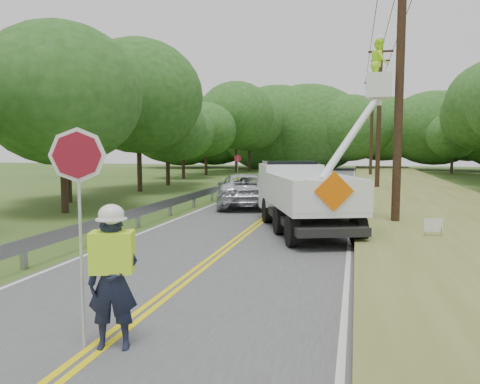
# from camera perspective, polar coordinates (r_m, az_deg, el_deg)

# --- Properties ---
(ground) EXTENTS (140.00, 140.00, 0.00)m
(ground) POSITION_cam_1_polar(r_m,az_deg,el_deg) (9.49, -9.05, -12.46)
(ground) COLOR #2A5218
(ground) RESTS_ON ground
(road) EXTENTS (7.20, 96.00, 0.03)m
(road) POSITION_cam_1_polar(r_m,az_deg,el_deg) (22.76, 4.90, -1.88)
(road) COLOR #48484A
(road) RESTS_ON ground
(guardrail) EXTENTS (0.18, 48.00, 0.77)m
(guardrail) POSITION_cam_1_polar(r_m,az_deg,el_deg) (24.52, -4.06, -0.07)
(guardrail) COLOR gray
(guardrail) RESTS_ON ground
(utility_poles) EXTENTS (1.60, 43.30, 10.00)m
(utility_poles) POSITION_cam_1_polar(r_m,az_deg,el_deg) (25.46, 17.50, 10.53)
(utility_poles) COLOR black
(utility_poles) RESTS_ON ground
(tall_grass_verge) EXTENTS (7.00, 96.00, 0.30)m
(tall_grass_verge) POSITION_cam_1_polar(r_m,az_deg,el_deg) (22.74, 22.87, -1.94)
(tall_grass_verge) COLOR #5F6A29
(tall_grass_verge) RESTS_ON ground
(treeline_left) EXTENTS (10.35, 53.02, 10.78)m
(treeline_left) POSITION_cam_1_polar(r_m,az_deg,el_deg) (41.35, -5.82, 9.32)
(treeline_left) COLOR #332319
(treeline_left) RESTS_ON ground
(treeline_horizon) EXTENTS (57.25, 14.42, 12.29)m
(treeline_horizon) POSITION_cam_1_polar(r_m,az_deg,el_deg) (64.67, 10.07, 7.67)
(treeline_horizon) COLOR #224B17
(treeline_horizon) RESTS_ON ground
(flagger) EXTENTS (1.16, 0.68, 3.18)m
(flagger) POSITION_cam_1_polar(r_m,az_deg,el_deg) (6.94, -15.51, -9.44)
(flagger) COLOR #191E33
(flagger) RESTS_ON road
(bucket_truck) EXTENTS (5.05, 7.16, 6.69)m
(bucket_truck) POSITION_cam_1_polar(r_m,az_deg,el_deg) (17.10, 7.97, 0.79)
(bucket_truck) COLOR black
(bucket_truck) RESTS_ON road
(suv_silver) EXTENTS (4.24, 6.33, 1.61)m
(suv_silver) POSITION_cam_1_polar(r_m,az_deg,el_deg) (23.07, 0.44, 0.28)
(suv_silver) COLOR silver
(suv_silver) RESTS_ON road
(suv_darkgrey) EXTENTS (3.69, 6.45, 1.76)m
(suv_darkgrey) POSITION_cam_1_polar(r_m,az_deg,el_deg) (33.70, 5.00, 2.02)
(suv_darkgrey) COLOR #383B3F
(suv_darkgrey) RESTS_ON road
(stop_sign_permanent) EXTENTS (0.43, 0.34, 2.44)m
(stop_sign_permanent) POSITION_cam_1_polar(r_m,az_deg,el_deg) (31.65, -0.29, 3.11)
(stop_sign_permanent) COLOR gray
(stop_sign_permanent) RESTS_ON ground
(yard_sign) EXTENTS (0.56, 0.15, 0.82)m
(yard_sign) POSITION_cam_1_polar(r_m,az_deg,el_deg) (14.91, 22.74, -3.91)
(yard_sign) COLOR white
(yard_sign) RESTS_ON ground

